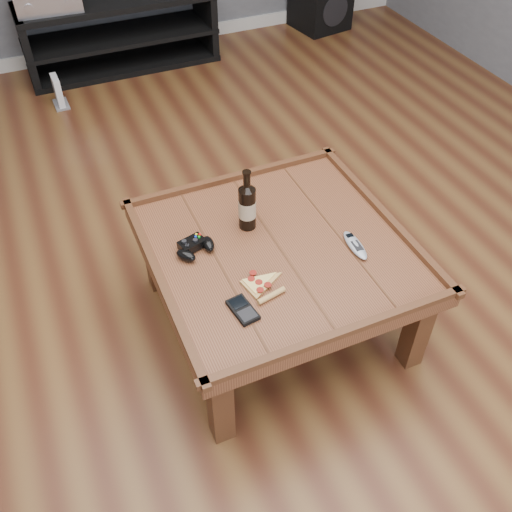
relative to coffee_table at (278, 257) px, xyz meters
name	(u,v)px	position (x,y,z in m)	size (l,w,h in m)	color
ground	(276,319)	(0.00, 0.00, -0.39)	(6.00, 6.00, 0.00)	#4B2515
baseboard	(117,46)	(0.00, 2.99, -0.34)	(5.00, 0.02, 0.10)	silver
coffee_table	(278,257)	(0.00, 0.00, 0.00)	(1.03, 1.03, 0.48)	#502916
media_console	(120,33)	(0.00, 2.75, -0.15)	(1.40, 0.45, 0.50)	black
beer_bottle	(247,205)	(-0.07, 0.16, 0.17)	(0.07, 0.07, 0.27)	black
game_controller	(195,247)	(-0.31, 0.11, 0.08)	(0.17, 0.14, 0.05)	black
pizza_slice	(261,285)	(-0.15, -0.17, 0.07)	(0.17, 0.23, 0.02)	#DEB261
smartphone	(243,310)	(-0.26, -0.25, 0.07)	(0.09, 0.14, 0.02)	black
remote_control	(355,245)	(0.27, -0.12, 0.07)	(0.06, 0.18, 0.03)	#989DA5
subwoofer	(320,3)	(1.71, 2.80, -0.19)	(0.46, 0.46, 0.40)	black
game_console	(58,93)	(-0.56, 2.32, -0.30)	(0.10, 0.17, 0.21)	gray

